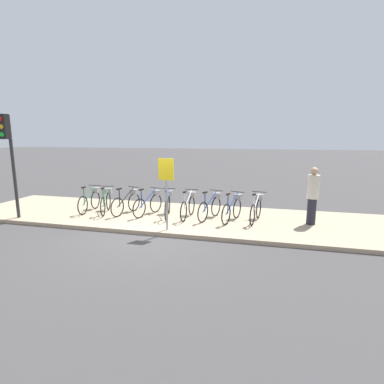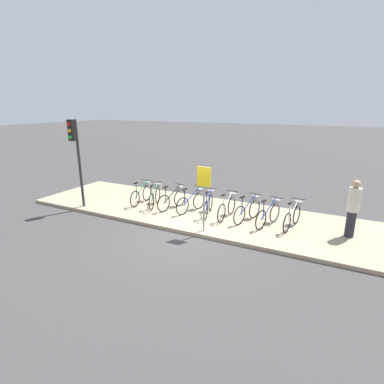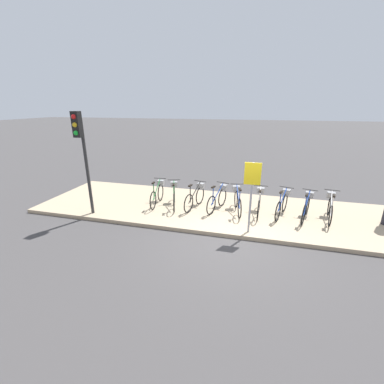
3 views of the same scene
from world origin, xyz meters
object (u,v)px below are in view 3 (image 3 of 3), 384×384
at_px(parked_bicycle_7, 307,206).
at_px(traffic_light, 81,143).
at_px(parked_bicycle_1, 174,195).
at_px(parked_bicycle_3, 218,198).
at_px(parked_bicycle_2, 196,196).
at_px(parked_bicycle_4, 237,200).
at_px(parked_bicycle_5, 259,202).
at_px(sign_post, 252,186).
at_px(parked_bicycle_0, 158,193).
at_px(parked_bicycle_6, 283,203).
at_px(parked_bicycle_8, 330,207).

distance_m(parked_bicycle_7, traffic_light, 7.26).
xyz_separation_m(parked_bicycle_1, parked_bicycle_3, (1.57, 0.10, 0.00)).
relative_size(parked_bicycle_2, parked_bicycle_3, 1.01).
xyz_separation_m(parked_bicycle_4, parked_bicycle_5, (0.72, 0.00, 0.00)).
relative_size(parked_bicycle_3, parked_bicycle_5, 0.97).
xyz_separation_m(parked_bicycle_2, traffic_light, (-3.23, -1.49, 1.94)).
height_order(parked_bicycle_1, parked_bicycle_7, same).
relative_size(parked_bicycle_2, sign_post, 0.74).
relative_size(parked_bicycle_0, parked_bicycle_4, 1.02).
distance_m(parked_bicycle_6, traffic_light, 6.62).
bearing_deg(parked_bicycle_0, parked_bicycle_3, 1.44).
bearing_deg(parked_bicycle_3, parked_bicycle_8, 1.15).
height_order(parked_bicycle_1, parked_bicycle_2, same).
bearing_deg(parked_bicycle_0, parked_bicycle_5, 0.39).
height_order(parked_bicycle_4, parked_bicycle_7, same).
relative_size(parked_bicycle_4, sign_post, 0.74).
relative_size(parked_bicycle_8, traffic_light, 0.46).
bearing_deg(traffic_light, parked_bicycle_7, 11.96).
xyz_separation_m(parked_bicycle_3, parked_bicycle_4, (0.66, -0.03, 0.00)).
distance_m(parked_bicycle_8, traffic_light, 7.97).
relative_size(parked_bicycle_6, parked_bicycle_7, 0.99).
distance_m(parked_bicycle_4, sign_post, 1.79).
distance_m(parked_bicycle_3, sign_post, 2.08).
bearing_deg(parked_bicycle_1, traffic_light, -149.81).
height_order(parked_bicycle_2, parked_bicycle_5, same).
bearing_deg(parked_bicycle_2, parked_bicycle_8, 1.33).
height_order(parked_bicycle_4, sign_post, sign_post).
bearing_deg(parked_bicycle_7, parked_bicycle_1, -179.68).
height_order(parked_bicycle_7, sign_post, sign_post).
bearing_deg(parked_bicycle_6, traffic_light, -165.90).
relative_size(parked_bicycle_4, parked_bicycle_7, 1.01).
distance_m(parked_bicycle_4, parked_bicycle_6, 1.45).
bearing_deg(parked_bicycle_2, parked_bicycle_3, 2.14).
distance_m(parked_bicycle_1, parked_bicycle_4, 2.23).
relative_size(parked_bicycle_3, traffic_light, 0.45).
height_order(traffic_light, sign_post, traffic_light).
relative_size(parked_bicycle_1, parked_bicycle_3, 0.99).
distance_m(parked_bicycle_0, parked_bicycle_7, 5.04).
relative_size(parked_bicycle_0, parked_bicycle_1, 1.04).
relative_size(parked_bicycle_7, traffic_light, 0.45).
distance_m(parked_bicycle_7, sign_post, 2.41).
bearing_deg(parked_bicycle_3, parked_bicycle_5, -1.31).
bearing_deg(parked_bicycle_8, sign_post, -147.52).
xyz_separation_m(parked_bicycle_6, parked_bicycle_8, (1.43, 0.05, 0.00)).
distance_m(parked_bicycle_1, parked_bicycle_6, 3.68).
bearing_deg(parked_bicycle_7, parked_bicycle_2, 179.32).
xyz_separation_m(parked_bicycle_1, parked_bicycle_8, (5.11, 0.17, 0.00)).
bearing_deg(parked_bicycle_8, parked_bicycle_3, -178.85).
bearing_deg(traffic_light, parked_bicycle_8, 11.91).
bearing_deg(parked_bicycle_4, sign_post, -72.27).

